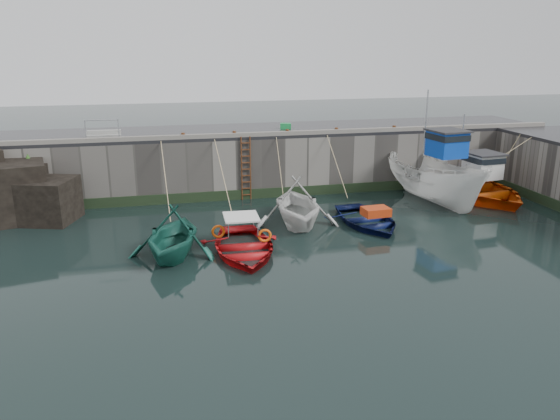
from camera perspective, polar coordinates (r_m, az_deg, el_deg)
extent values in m
plane|color=black|center=(19.14, 7.51, -6.37)|extent=(120.00, 120.00, 0.00)
cube|color=slate|center=(30.22, -0.63, 5.39)|extent=(30.00, 5.00, 3.00)
cube|color=black|center=(29.94, -0.64, 8.36)|extent=(30.00, 5.00, 0.16)
cube|color=slate|center=(27.65, 0.41, 8.02)|extent=(30.00, 0.30, 0.20)
cube|color=black|center=(28.09, 0.49, 1.89)|extent=(30.00, 0.08, 0.50)
cube|color=black|center=(27.00, -26.90, 1.72)|extent=(4.05, 3.66, 2.60)
cube|color=black|center=(26.13, -23.27, 0.93)|extent=(2.96, 2.83, 1.90)
cube|color=black|center=(27.42, -24.96, 1.86)|extent=(2.01, 1.83, 2.30)
cone|color=#2D591E|center=(26.53, -26.40, 3.51)|extent=(0.44, 0.44, 0.45)
cone|color=#2D591E|center=(25.82, -24.18, 2.32)|extent=(0.44, 0.44, 0.45)
cone|color=#2D591E|center=(27.27, -24.84, 4.89)|extent=(0.44, 0.44, 0.45)
cylinder|color=#3F1E0F|center=(27.31, -4.03, 4.33)|extent=(0.07, 0.07, 3.20)
cylinder|color=#3F1E0F|center=(27.38, -3.12, 4.38)|extent=(0.07, 0.07, 3.20)
cube|color=#3F1E0F|center=(27.65, -3.52, 1.61)|extent=(0.44, 0.06, 0.05)
cube|color=#3F1E0F|center=(27.56, -3.53, 2.27)|extent=(0.44, 0.06, 0.05)
cube|color=#3F1E0F|center=(27.48, -3.54, 2.94)|extent=(0.44, 0.06, 0.05)
cube|color=#3F1E0F|center=(27.41, -3.55, 3.61)|extent=(0.44, 0.06, 0.05)
cube|color=#3F1E0F|center=(27.33, -3.56, 4.28)|extent=(0.44, 0.06, 0.05)
cube|color=#3F1E0F|center=(27.26, -3.58, 4.96)|extent=(0.44, 0.06, 0.05)
cube|color=#3F1E0F|center=(27.20, -3.59, 5.64)|extent=(0.44, 0.06, 0.05)
cube|color=#3F1E0F|center=(27.14, -3.60, 6.32)|extent=(0.44, 0.06, 0.05)
cube|color=#3F1E0F|center=(27.08, -3.62, 7.01)|extent=(0.44, 0.06, 0.05)
imported|color=#195A4B|center=(20.81, -11.03, -4.60)|extent=(4.54, 4.94, 2.18)
imported|color=#AD0E12|center=(20.69, -3.85, -4.45)|extent=(3.56, 4.85, 0.98)
imported|color=silver|center=(23.93, 1.74, -1.42)|extent=(4.35, 4.91, 2.39)
imported|color=#09113B|center=(24.17, 9.05, -1.45)|extent=(3.47, 4.67, 0.93)
imported|color=silver|center=(28.05, 15.96, 2.85)|extent=(3.59, 7.43, 2.76)
cube|color=#0B38AA|center=(27.19, 17.04, 6.60)|extent=(1.58, 1.67, 1.20)
cube|color=black|center=(27.13, 17.10, 7.33)|extent=(1.65, 1.74, 0.28)
cube|color=#262628|center=(27.09, 17.16, 7.93)|extent=(1.81, 1.89, 0.08)
cylinder|color=#A5A8AD|center=(28.49, 15.00, 9.04)|extent=(0.08, 0.08, 3.00)
imported|color=#E44F0C|center=(29.92, 19.45, 2.11)|extent=(5.76, 7.56, 1.46)
cube|color=silver|center=(29.17, 20.42, 4.34)|extent=(1.55, 1.64, 1.20)
cube|color=black|center=(29.11, 20.49, 5.02)|extent=(1.62, 1.70, 0.28)
cube|color=#262628|center=(29.05, 20.55, 5.57)|extent=(1.77, 1.86, 0.08)
cylinder|color=#A5A8AD|center=(30.40, 18.47, 6.73)|extent=(0.08, 0.08, 3.00)
cube|color=#1B9544|center=(29.82, 0.59, 8.77)|extent=(0.64, 0.47, 0.30)
cylinder|color=#A5A8AD|center=(27.48, -19.66, 7.84)|extent=(0.05, 0.05, 1.00)
cylinder|color=#A5A8AD|center=(27.35, -16.52, 8.09)|extent=(0.05, 0.05, 1.00)
cylinder|color=#A5A8AD|center=(27.34, -18.18, 8.92)|extent=(1.50, 0.05, 0.05)
cube|color=gray|center=(27.96, -17.94, 7.29)|extent=(1.60, 0.35, 0.18)
cube|color=gray|center=(28.27, -17.92, 7.76)|extent=(1.60, 0.35, 0.18)
cylinder|color=#3F1E0F|center=(27.04, -10.09, 7.65)|extent=(0.18, 0.18, 0.28)
cylinder|color=#3F1E0F|center=(27.28, -4.80, 7.93)|extent=(0.18, 0.18, 0.28)
cylinder|color=#3F1E0F|center=(27.79, 0.77, 8.15)|extent=(0.18, 0.18, 0.28)
cylinder|color=#3F1E0F|center=(28.51, 5.91, 8.29)|extent=(0.18, 0.18, 0.28)
cylinder|color=#3F1E0F|center=(29.69, 11.83, 8.36)|extent=(0.18, 0.18, 0.28)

